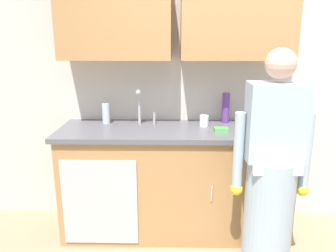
% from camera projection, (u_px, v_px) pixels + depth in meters
% --- Properties ---
extents(kitchen_wall_with_uppers, '(4.80, 0.44, 2.70)m').
position_uv_depth(kitchen_wall_with_uppers, '(222.00, 61.00, 2.93)').
color(kitchen_wall_with_uppers, beige).
rests_on(kitchen_wall_with_uppers, ground).
extents(counter_cabinet, '(1.90, 0.62, 0.90)m').
position_uv_depth(counter_cabinet, '(175.00, 182.00, 2.92)').
color(counter_cabinet, '#B27F4C').
rests_on(counter_cabinet, ground).
extents(countertop, '(1.96, 0.66, 0.04)m').
position_uv_depth(countertop, '(175.00, 131.00, 2.80)').
color(countertop, '#595960').
rests_on(countertop, counter_cabinet).
extents(sink, '(0.50, 0.36, 0.35)m').
position_uv_depth(sink, '(143.00, 130.00, 2.81)').
color(sink, '#B7BABF').
rests_on(sink, counter_cabinet).
extents(person_at_sink, '(0.55, 0.34, 1.62)m').
position_uv_depth(person_at_sink, '(271.00, 185.00, 2.30)').
color(person_at_sink, white).
rests_on(person_at_sink, ground).
extents(bottle_soap, '(0.07, 0.07, 0.18)m').
position_uv_depth(bottle_soap, '(106.00, 113.00, 2.94)').
color(bottle_soap, silver).
rests_on(bottle_soap, countertop).
extents(bottle_water_short, '(0.08, 0.08, 0.21)m').
position_uv_depth(bottle_water_short, '(271.00, 112.00, 2.90)').
color(bottle_water_short, '#2D8C4C').
rests_on(bottle_water_short, countertop).
extents(bottle_cleaner_spray, '(0.08, 0.08, 0.19)m').
position_uv_depth(bottle_cleaner_spray, '(256.00, 113.00, 2.92)').
color(bottle_cleaner_spray, '#66388C').
rests_on(bottle_cleaner_spray, countertop).
extents(bottle_water_tall, '(0.07, 0.07, 0.27)m').
position_uv_depth(bottle_water_tall, '(226.00, 108.00, 2.95)').
color(bottle_water_tall, '#66388C').
rests_on(bottle_water_tall, countertop).
extents(cup_by_sink, '(0.08, 0.08, 0.10)m').
position_uv_depth(cup_by_sink, '(204.00, 121.00, 2.85)').
color(cup_by_sink, white).
rests_on(cup_by_sink, countertop).
extents(knife_on_counter, '(0.15, 0.21, 0.01)m').
position_uv_depth(knife_on_counter, '(241.00, 128.00, 2.80)').
color(knife_on_counter, silver).
rests_on(knife_on_counter, countertop).
extents(sponge, '(0.11, 0.07, 0.03)m').
position_uv_depth(sponge, '(221.00, 130.00, 2.70)').
color(sponge, '#4CBF4C').
rests_on(sponge, countertop).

